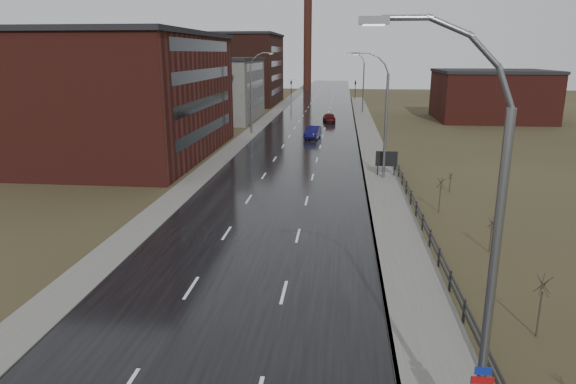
% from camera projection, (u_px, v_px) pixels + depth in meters
% --- Properties ---
extents(road, '(14.00, 300.00, 0.06)m').
position_uv_depth(road, '(306.00, 137.00, 71.12)').
color(road, black).
rests_on(road, ground).
extents(sidewalk_right, '(3.20, 180.00, 0.18)m').
position_uv_depth(sidewalk_right, '(382.00, 181.00, 46.24)').
color(sidewalk_right, '#595651').
rests_on(sidewalk_right, ground).
extents(curb_right, '(0.16, 180.00, 0.18)m').
position_uv_depth(curb_right, '(365.00, 181.00, 46.39)').
color(curb_right, slate).
rests_on(curb_right, ground).
extents(sidewalk_left, '(2.40, 260.00, 0.12)m').
position_uv_depth(sidewalk_left, '(248.00, 135.00, 71.93)').
color(sidewalk_left, '#595651').
rests_on(sidewalk_left, ground).
extents(warehouse_near, '(22.44, 28.56, 13.50)m').
position_uv_depth(warehouse_near, '(109.00, 95.00, 57.06)').
color(warehouse_near, '#471914').
rests_on(warehouse_near, ground).
extents(warehouse_mid, '(16.32, 20.40, 10.50)m').
position_uv_depth(warehouse_mid, '(210.00, 89.00, 88.83)').
color(warehouse_mid, slate).
rests_on(warehouse_mid, ground).
extents(warehouse_far, '(26.52, 24.48, 15.50)m').
position_uv_depth(warehouse_far, '(221.00, 69.00, 117.47)').
color(warehouse_far, '#331611').
rests_on(warehouse_far, ground).
extents(building_right, '(18.36, 16.32, 8.50)m').
position_uv_depth(building_right, '(491.00, 95.00, 88.08)').
color(building_right, '#471914').
rests_on(building_right, ground).
extents(smokestack, '(2.70, 2.70, 30.70)m').
position_uv_depth(smokestack, '(308.00, 38.00, 154.05)').
color(smokestack, '#331611').
rests_on(smokestack, ground).
extents(streetlight_main, '(3.91, 0.29, 12.11)m').
position_uv_depth(streetlight_main, '(481.00, 264.00, 13.01)').
color(streetlight_main, slate).
rests_on(streetlight_main, ground).
extents(streetlight_right_mid, '(3.36, 0.28, 11.35)m').
position_uv_depth(streetlight_right_mid, '(383.00, 116.00, 45.70)').
color(streetlight_right_mid, slate).
rests_on(streetlight_right_mid, ground).
extents(streetlight_left, '(3.36, 0.28, 11.35)m').
position_uv_depth(streetlight_left, '(253.00, 93.00, 72.29)').
color(streetlight_left, slate).
rests_on(streetlight_left, ground).
extents(streetlight_right_far, '(3.36, 0.28, 11.35)m').
position_uv_depth(streetlight_right_far, '(362.00, 82.00, 97.54)').
color(streetlight_right_far, slate).
rests_on(streetlight_right_far, ground).
extents(guardrail, '(0.10, 53.05, 1.10)m').
position_uv_depth(guardrail, '(432.00, 240.00, 29.89)').
color(guardrail, black).
rests_on(guardrail, ground).
extents(shrub_c, '(0.63, 0.67, 2.70)m').
position_uv_depth(shrub_c, '(540.00, 304.00, 20.68)').
color(shrub_c, '#382D23').
rests_on(shrub_c, ground).
extents(shrub_d, '(0.50, 0.52, 2.08)m').
position_uv_depth(shrub_d, '(491.00, 234.00, 29.68)').
color(shrub_d, '#382D23').
rests_on(shrub_d, ground).
extents(shrub_e, '(0.61, 0.65, 2.60)m').
position_uv_depth(shrub_e, '(440.00, 194.00, 37.04)').
color(shrub_e, '#382D23').
rests_on(shrub_e, ground).
extents(shrub_f, '(0.40, 0.42, 1.63)m').
position_uv_depth(shrub_f, '(450.00, 182.00, 42.66)').
color(shrub_f, '#382D23').
rests_on(shrub_f, ground).
extents(billboard, '(2.01, 0.17, 2.46)m').
position_uv_depth(billboard, '(386.00, 160.00, 47.63)').
color(billboard, black).
rests_on(billboard, ground).
extents(traffic_light_left, '(0.58, 2.73, 5.30)m').
position_uv_depth(traffic_light_left, '(291.00, 80.00, 128.31)').
color(traffic_light_left, black).
rests_on(traffic_light_left, ground).
extents(traffic_light_right, '(0.58, 2.73, 5.30)m').
position_uv_depth(traffic_light_right, '(356.00, 81.00, 126.71)').
color(traffic_light_right, black).
rests_on(traffic_light_right, ground).
extents(car_near, '(2.22, 5.13, 1.64)m').
position_uv_depth(car_near, '(313.00, 132.00, 69.55)').
color(car_near, '#0D0B39').
rests_on(car_near, ground).
extents(car_far, '(2.42, 4.83, 1.58)m').
position_uv_depth(car_far, '(329.00, 118.00, 85.98)').
color(car_far, '#420B0D').
rests_on(car_far, ground).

